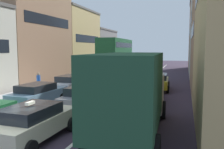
% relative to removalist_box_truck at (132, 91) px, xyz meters
% --- Properties ---
extents(ground_plane, '(140.00, 140.00, 0.00)m').
position_rel_removalist_box_truck_xyz_m(ground_plane, '(-3.70, -2.70, -1.97)').
color(ground_plane, '#392D3C').
extents(sidewalk_left, '(2.60, 64.00, 0.14)m').
position_rel_removalist_box_truck_xyz_m(sidewalk_left, '(-10.40, 17.30, -1.90)').
color(sidewalk_left, '#BBBBBB').
rests_on(sidewalk_left, ground).
extents(lane_stripe_left, '(0.16, 60.00, 0.01)m').
position_rel_removalist_box_truck_xyz_m(lane_stripe_left, '(-5.40, 17.30, -1.97)').
color(lane_stripe_left, silver).
rests_on(lane_stripe_left, ground).
extents(lane_stripe_right, '(0.16, 60.00, 0.01)m').
position_rel_removalist_box_truck_xyz_m(lane_stripe_right, '(-2.00, 17.30, -1.97)').
color(lane_stripe_right, silver).
rests_on(lane_stripe_right, ground).
extents(building_row_left, '(7.20, 43.90, 12.63)m').
position_rel_removalist_box_truck_xyz_m(building_row_left, '(-15.70, 18.88, 2.94)').
color(building_row_left, beige).
rests_on(building_row_left, ground).
extents(removalist_box_truck, '(2.97, 7.80, 3.58)m').
position_rel_removalist_box_truck_xyz_m(removalist_box_truck, '(0.00, 0.00, 0.00)').
color(removalist_box_truck, '#B7B29E').
rests_on(removalist_box_truck, ground).
extents(taxi_centre_lane_front, '(2.18, 4.36, 1.66)m').
position_rel_removalist_box_truck_xyz_m(taxi_centre_lane_front, '(-3.72, -1.77, -1.18)').
color(taxi_centre_lane_front, beige).
rests_on(taxi_centre_lane_front, ground).
extents(sedan_centre_lane_second, '(2.15, 4.35, 1.49)m').
position_rel_removalist_box_truck_xyz_m(sedan_centre_lane_second, '(-3.69, 3.58, -1.18)').
color(sedan_centre_lane_second, gray).
rests_on(sedan_centre_lane_second, ground).
extents(wagon_left_lane_second, '(2.27, 4.40, 1.49)m').
position_rel_removalist_box_truck_xyz_m(wagon_left_lane_second, '(-7.06, 3.55, -1.18)').
color(wagon_left_lane_second, '#759EB7').
rests_on(wagon_left_lane_second, ground).
extents(hatchback_centre_lane_third, '(2.27, 4.40, 1.49)m').
position_rel_removalist_box_truck_xyz_m(hatchback_centre_lane_third, '(-3.67, 9.03, -1.18)').
color(hatchback_centre_lane_third, beige).
rests_on(hatchback_centre_lane_third, ground).
extents(sedan_left_lane_third, '(2.13, 4.33, 1.49)m').
position_rel_removalist_box_truck_xyz_m(sedan_left_lane_third, '(-7.21, 8.67, -1.18)').
color(sedan_left_lane_third, silver).
rests_on(sedan_left_lane_third, ground).
extents(coupe_centre_lane_fourth, '(2.20, 4.37, 1.49)m').
position_rel_removalist_box_truck_xyz_m(coupe_centre_lane_fourth, '(-3.62, 14.03, -1.18)').
color(coupe_centre_lane_fourth, '#A51E1E').
rests_on(coupe_centre_lane_fourth, ground).
extents(sedan_left_lane_fourth, '(2.21, 4.37, 1.49)m').
position_rel_removalist_box_truck_xyz_m(sedan_left_lane_fourth, '(-6.99, 13.99, -1.18)').
color(sedan_left_lane_fourth, black).
rests_on(sedan_left_lane_fourth, ground).
extents(sedan_right_lane_behind_truck, '(2.20, 4.37, 1.49)m').
position_rel_removalist_box_truck_xyz_m(sedan_right_lane_behind_truck, '(-0.36, 6.82, -1.18)').
color(sedan_right_lane_behind_truck, '#194C8C').
rests_on(sedan_right_lane_behind_truck, ground).
extents(wagon_right_lane_far, '(2.24, 4.38, 1.49)m').
position_rel_removalist_box_truck_xyz_m(wagon_right_lane_far, '(-0.19, 12.13, -1.18)').
color(wagon_right_lane_far, '#B29319').
rests_on(wagon_right_lane_far, ground).
extents(bus_mid_queue_primary, '(3.00, 10.56, 5.06)m').
position_rel_removalist_box_truck_xyz_m(bus_mid_queue_primary, '(-7.08, 22.41, 0.86)').
color(bus_mid_queue_primary, '#1E6033').
rests_on(bus_mid_queue_primary, ground).
extents(bus_far_queue_secondary, '(3.08, 10.58, 2.90)m').
position_rel_removalist_box_truck_xyz_m(bus_far_queue_secondary, '(-6.95, 36.65, -0.21)').
color(bus_far_queue_secondary, navy).
rests_on(bus_far_queue_secondary, ground).
extents(pedestrian_near_kerb, '(0.42, 0.40, 1.66)m').
position_rel_removalist_box_truck_xyz_m(pedestrian_near_kerb, '(-10.23, 8.42, -1.03)').
color(pedestrian_near_kerb, '#262D47').
rests_on(pedestrian_near_kerb, ground).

